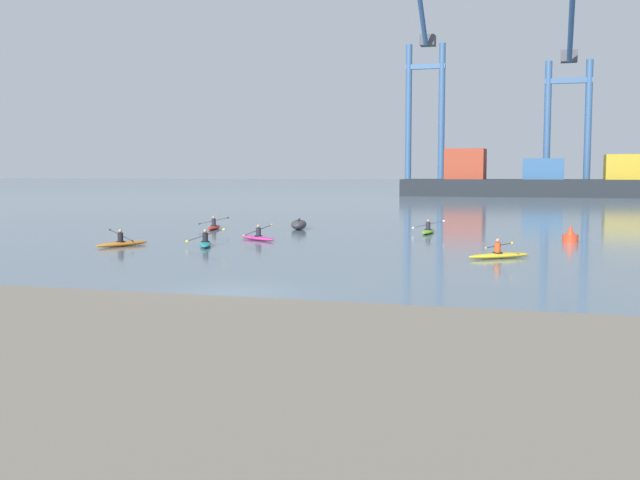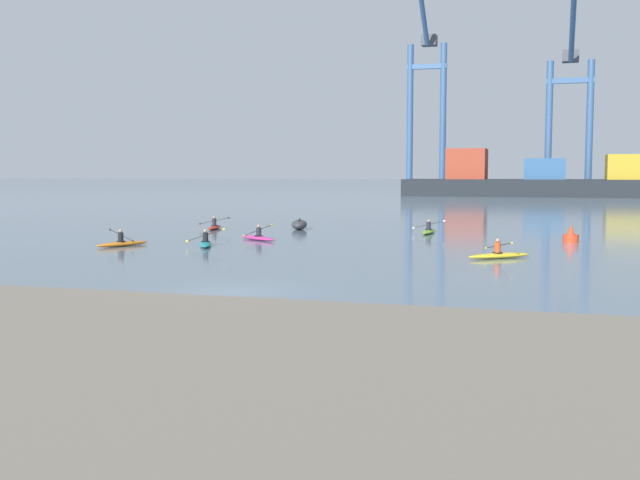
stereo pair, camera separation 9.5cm
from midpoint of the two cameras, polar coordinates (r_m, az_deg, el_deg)
name	(u,v)px [view 2 (the right image)]	position (r m, az deg, el deg)	size (l,w,h in m)	color
ground_plane	(232,292)	(26.65, -6.40, -3.84)	(800.00, 800.00, 0.00)	slate
container_barge	(542,181)	(133.94, 16.05, 4.15)	(46.38, 9.71, 8.00)	#1E2328
gantry_crane_west	(426,91)	(150.68, 7.82, 10.77)	(7.52, 18.46, 41.26)	#335684
gantry_crane_west_mid	(570,100)	(143.60, 17.89, 9.77)	(8.02, 19.98, 33.82)	#335684
capsized_dinghy	(299,224)	(55.30, -1.48, 1.15)	(1.70, 2.79, 0.76)	#38383D
channel_buoy	(571,236)	(47.46, 17.99, 0.27)	(0.90, 0.90, 1.00)	red
kayak_red	(215,227)	(56.00, -7.71, 0.97)	(2.21, 3.45, 0.95)	red
kayak_yellow	(499,255)	(37.77, 13.08, -1.06)	(3.02, 2.61, 0.95)	yellow
kayak_orange	(122,243)	(44.16, -14.27, -0.22)	(2.08, 3.37, 0.95)	orange
kayak_teal	(206,243)	(43.24, -8.34, -0.23)	(2.04, 3.35, 1.00)	teal
kayak_lime	(429,231)	(52.13, 8.04, 0.67)	(2.24, 3.41, 0.95)	#7ABC2D
kayak_magenta	(258,237)	(46.69, -4.52, 0.20)	(3.14, 2.42, 0.96)	#C13384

